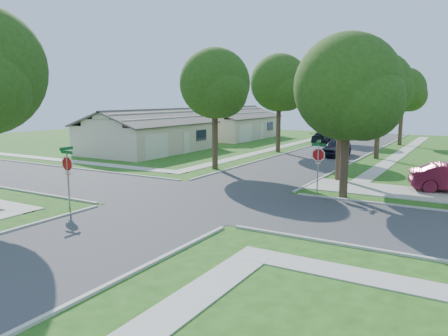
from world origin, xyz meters
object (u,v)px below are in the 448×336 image
tree_w_far (321,96)px  stop_sign_sw (67,166)px  stop_sign_ne (318,157)px  tree_w_mid (280,86)px  house_nw_far (232,127)px  tree_e_far (403,92)px  house_nw_near (150,136)px  tree_ne_corner (349,92)px  tree_e_near (343,92)px  car_curb_west (325,137)px  tree_e_mid (381,87)px  car_curb_east (336,148)px  tree_w_near (215,87)px

tree_w_far → stop_sign_sw: bearing=-90.1°
stop_sign_ne → tree_w_mid: 19.31m
house_nw_far → tree_e_far: bearing=5.5°
tree_w_far → house_nw_near: tree_w_far is taller
tree_ne_corner → house_nw_near: tree_ne_corner is taller
tree_e_near → house_nw_far: bearing=132.1°
stop_sign_ne → tree_w_mid: size_ratio=0.31×
house_nw_far → tree_w_mid: bearing=-44.1°
stop_sign_ne → house_nw_near: house_nw_near is taller
stop_sign_ne → tree_w_far: tree_w_far is taller
house_nw_near → car_curb_west: house_nw_near is taller
tree_e_near → tree_w_far: 26.71m
tree_e_mid → tree_e_far: (-0.00, 13.00, -0.27)m
tree_ne_corner → tree_e_near: bearing=108.5°
tree_e_mid → tree_ne_corner: tree_e_mid is taller
stop_sign_ne → tree_e_mid: bearing=89.8°
stop_sign_sw → tree_w_far: (0.05, 38.71, 3.48)m
tree_w_mid → car_curb_east: bearing=-2.4°
stop_sign_sw → tree_e_near: size_ratio=0.36×
car_curb_west → house_nw_near: bearing=53.4°
tree_e_mid → house_nw_far: 23.95m
house_nw_near → car_curb_west: 20.73m
tree_w_mid → tree_ne_corner: size_ratio=1.10×
tree_e_far → tree_e_mid: bearing=-90.0°
stop_sign_sw → tree_w_far: 38.86m
tree_ne_corner → tree_w_mid: bearing=123.2°
stop_sign_sw → tree_e_near: tree_e_near is taller
tree_w_near → stop_sign_sw: bearing=-90.2°
tree_w_mid → tree_ne_corner: 20.10m
stop_sign_sw → house_nw_near: house_nw_near is taller
house_nw_near → house_nw_far: bearing=90.0°
stop_sign_ne → house_nw_near: size_ratio=0.22×
stop_sign_sw → stop_sign_ne: bearing=45.0°
tree_e_near → house_nw_near: bearing=163.9°
stop_sign_ne → car_curb_west: (-7.90, 26.60, -1.31)m
house_nw_near → tree_e_far: bearing=42.5°
stop_sign_ne → tree_w_mid: bearing=119.8°
tree_w_mid → tree_ne_corner: (11.00, -16.80, -0.90)m
house_nw_far → car_curb_east: 20.55m
tree_w_mid → house_nw_far: bearing=135.9°
tree_e_mid → tree_w_near: size_ratio=1.03×
stop_sign_ne → tree_e_mid: (0.06, 16.31, 4.22)m
stop_sign_ne → car_curb_west: 27.77m
tree_w_near → house_nw_near: 13.63m
tree_e_near → tree_w_far: bearing=110.6°
stop_sign_sw → tree_e_near: (9.45, 13.71, 3.61)m
stop_sign_ne → house_nw_near: (-20.69, 10.30, -0.51)m
stop_sign_sw → car_curb_west: stop_sign_sw is taller
tree_e_near → tree_w_far: (-9.40, 25.00, -0.14)m
tree_w_far → car_curb_west: 5.69m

